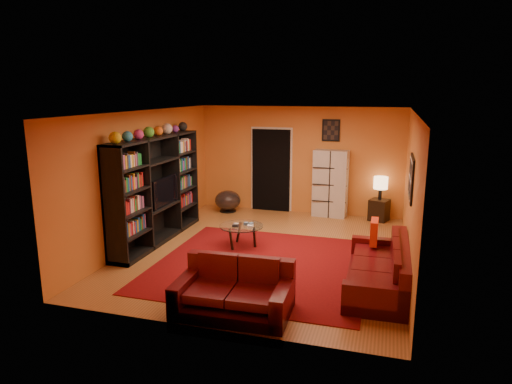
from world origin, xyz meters
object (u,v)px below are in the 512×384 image
(table_lamp, at_px, (381,183))
(bowl_chair, at_px, (228,200))
(tv, at_px, (161,191))
(loveseat, at_px, (235,291))
(side_table, at_px, (379,210))
(entertainment_unit, at_px, (157,190))
(coffee_table, at_px, (241,228))
(storage_cabinet, at_px, (330,184))
(sofa, at_px, (383,270))

(table_lamp, bearing_deg, bowl_chair, -176.05)
(tv, xyz_separation_m, loveseat, (2.43, -2.49, -0.72))
(tv, xyz_separation_m, side_table, (4.19, 2.68, -0.76))
(entertainment_unit, relative_size, tv, 3.01)
(tv, distance_m, coffee_table, 1.80)
(loveseat, relative_size, storage_cabinet, 0.99)
(entertainment_unit, xyz_separation_m, bowl_chair, (0.58, 2.50, -0.77))
(sofa, relative_size, storage_cabinet, 1.39)
(entertainment_unit, bearing_deg, sofa, -13.59)
(side_table, relative_size, table_lamp, 0.93)
(bowl_chair, xyz_separation_m, table_lamp, (3.66, 0.25, 0.60))
(sofa, distance_m, side_table, 3.82)
(coffee_table, height_order, side_table, side_table)
(sofa, bearing_deg, side_table, 91.50)
(loveseat, height_order, coffee_table, loveseat)
(entertainment_unit, height_order, table_lamp, entertainment_unit)
(coffee_table, height_order, storage_cabinet, storage_cabinet)
(tv, height_order, table_lamp, tv)
(storage_cabinet, height_order, bowl_chair, storage_cabinet)
(tv, distance_m, side_table, 5.03)
(table_lamp, bearing_deg, sofa, -87.34)
(coffee_table, distance_m, side_table, 3.65)
(loveseat, bearing_deg, storage_cabinet, -8.61)
(sofa, height_order, coffee_table, sofa)
(entertainment_unit, bearing_deg, storage_cabinet, 42.30)
(loveseat, bearing_deg, tv, 42.25)
(storage_cabinet, bearing_deg, table_lamp, 2.55)
(sofa, height_order, table_lamp, table_lamp)
(entertainment_unit, xyz_separation_m, side_table, (4.24, 2.75, -0.80))
(storage_cabinet, distance_m, side_table, 1.28)
(entertainment_unit, distance_m, sofa, 4.60)
(coffee_table, height_order, bowl_chair, bowl_chair)
(entertainment_unit, relative_size, sofa, 1.35)
(coffee_table, bearing_deg, loveseat, -73.59)
(tv, distance_m, table_lamp, 4.97)
(entertainment_unit, height_order, tv, entertainment_unit)
(bowl_chair, bearing_deg, side_table, 3.95)
(side_table, bearing_deg, bowl_chair, -176.05)
(loveseat, bearing_deg, table_lamp, -20.85)
(entertainment_unit, distance_m, storage_cabinet, 4.17)
(bowl_chair, relative_size, table_lamp, 1.20)
(sofa, xyz_separation_m, table_lamp, (-0.18, 3.82, 0.60))
(tv, distance_m, bowl_chair, 2.59)
(entertainment_unit, xyz_separation_m, sofa, (4.41, -1.07, -0.77))
(loveseat, distance_m, bowl_chair, 5.27)
(entertainment_unit, relative_size, side_table, 6.00)
(storage_cabinet, distance_m, table_lamp, 1.16)
(sofa, xyz_separation_m, storage_cabinet, (-1.34, 3.87, 0.52))
(sofa, relative_size, side_table, 4.45)
(sofa, height_order, side_table, sofa)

